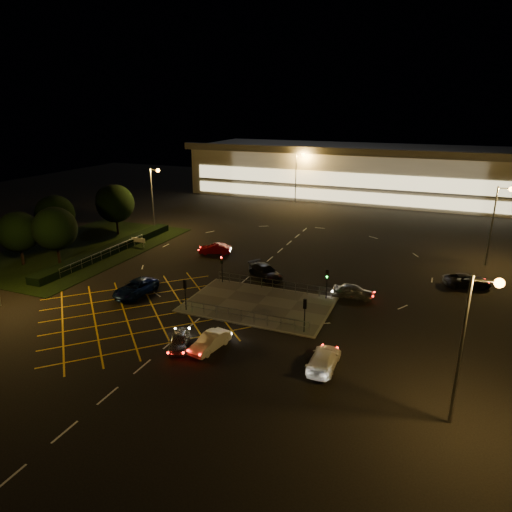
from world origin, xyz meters
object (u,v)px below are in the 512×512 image
at_px(car_circ_red, 215,249).
at_px(car_right_silver, 353,291).
at_px(car_queue_white, 210,342).
at_px(car_approach_white, 324,359).
at_px(signal_se, 305,309).
at_px(car_left_blue, 136,288).
at_px(signal_sw, 185,289).
at_px(car_near_silver, 179,340).
at_px(signal_nw, 222,263).
at_px(car_east_grey, 467,281).
at_px(car_far_dkgrey, 265,271).
at_px(signal_ne, 327,278).

bearing_deg(car_circ_red, car_right_silver, 51.30).
distance_m(car_queue_white, car_approach_white, 9.39).
relative_size(signal_se, car_left_blue, 0.57).
distance_m(signal_sw, car_left_blue, 7.37).
height_order(signal_se, car_queue_white, signal_se).
bearing_deg(car_near_silver, signal_nw, 78.32).
bearing_deg(car_circ_red, car_east_grey, 72.57).
distance_m(car_queue_white, car_far_dkgrey, 17.20).
height_order(signal_ne, car_east_grey, signal_ne).
bearing_deg(signal_se, car_right_silver, -104.72).
xyz_separation_m(car_near_silver, car_far_dkgrey, (0.77, 17.83, 0.11)).
bearing_deg(car_circ_red, signal_ne, 44.68).
xyz_separation_m(signal_nw, car_approach_white, (14.98, -12.76, -1.66)).
distance_m(car_right_silver, car_circ_red, 21.60).
distance_m(signal_sw, signal_ne, 14.41).
xyz_separation_m(signal_sw, car_near_silver, (3.11, -6.35, -1.72)).
bearing_deg(car_left_blue, car_near_silver, -35.01).
height_order(signal_nw, signal_ne, same).
bearing_deg(signal_ne, car_far_dkgrey, 156.76).
relative_size(signal_nw, car_right_silver, 0.75).
bearing_deg(car_right_silver, car_near_silver, 142.29).
distance_m(signal_nw, car_circ_red, 10.97).
bearing_deg(car_circ_red, car_left_blue, -22.68).
xyz_separation_m(car_right_silver, car_east_grey, (11.10, 7.90, -0.02)).
bearing_deg(car_right_silver, signal_nw, 93.94).
xyz_separation_m(car_near_silver, car_right_silver, (11.39, 15.84, 0.07)).
height_order(car_near_silver, car_queue_white, car_queue_white).
xyz_separation_m(signal_nw, car_left_blue, (-7.04, -6.47, -1.60)).
xyz_separation_m(car_left_blue, car_east_grey, (32.63, 15.88, -0.06)).
relative_size(signal_nw, car_circ_red, 0.73).
height_order(signal_nw, car_near_silver, signal_nw).
bearing_deg(signal_sw, car_left_blue, -12.13).
xyz_separation_m(signal_sw, car_approach_white, (14.98, -4.77, -1.66)).
bearing_deg(signal_sw, car_approach_white, 162.32).
distance_m(signal_sw, car_circ_red, 18.21).
relative_size(signal_se, car_east_grey, 0.63).
distance_m(signal_nw, signal_ne, 12.00).
bearing_deg(signal_ne, signal_sw, -146.35).
relative_size(signal_se, car_circ_red, 0.73).
bearing_deg(car_near_silver, signal_sw, 92.16).
bearing_deg(car_queue_white, signal_se, 51.74).
distance_m(signal_se, car_far_dkgrey, 14.16).
distance_m(signal_se, car_east_grey, 22.14).
relative_size(signal_sw, car_right_silver, 0.75).
height_order(signal_nw, car_east_grey, signal_nw).
distance_m(car_far_dkgrey, car_approach_white, 19.68).
relative_size(car_right_silver, car_approach_white, 0.87).
bearing_deg(car_east_grey, car_approach_white, 137.08).
bearing_deg(signal_nw, car_near_silver, -77.78).
height_order(signal_sw, car_right_silver, signal_sw).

